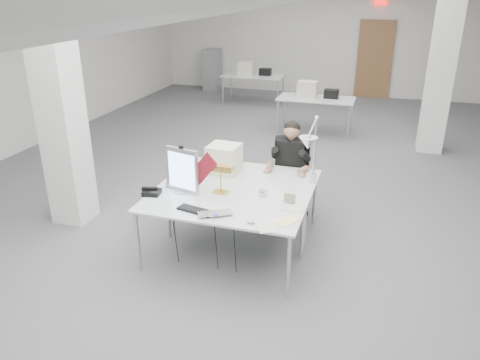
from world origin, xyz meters
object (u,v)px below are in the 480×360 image
at_px(seated_person, 291,154).
at_px(beige_monitor, 224,159).
at_px(office_chair, 290,181).
at_px(laptop, 216,216).
at_px(architect_lamp, 311,155).
at_px(bankers_lamp, 221,180).
at_px(monitor, 182,170).
at_px(desk_main, 221,206).
at_px(desk_phone, 152,192).

xyz_separation_m(seated_person, beige_monitor, (-0.75, -0.53, 0.03)).
height_order(office_chair, laptop, office_chair).
distance_m(beige_monitor, architect_lamp, 1.19).
relative_size(office_chair, laptop, 2.72).
bearing_deg(office_chair, bankers_lamp, -114.47).
bearing_deg(office_chair, laptop, -101.88).
distance_m(monitor, architect_lamp, 1.47).
distance_m(desk_main, office_chair, 1.60).
xyz_separation_m(monitor, bankers_lamp, (0.43, 0.10, -0.11)).
height_order(desk_main, architect_lamp, architect_lamp).
xyz_separation_m(office_chair, desk_phone, (-1.32, -1.48, 0.30)).
relative_size(desk_main, beige_monitor, 4.74).
relative_size(laptop, bankers_lamp, 1.15).
distance_m(bankers_lamp, architect_lamp, 1.07).
distance_m(desk_main, architect_lamp, 1.17).
bearing_deg(beige_monitor, seated_person, 38.89).
relative_size(seated_person, monitor, 1.92).
height_order(office_chair, desk_phone, office_chair).
height_order(desk_main, beige_monitor, beige_monitor).
bearing_deg(seated_person, beige_monitor, -143.55).
relative_size(office_chair, architect_lamp, 1.10).
distance_m(office_chair, monitor, 1.73).
bearing_deg(architect_lamp, beige_monitor, 173.45).
bearing_deg(monitor, seated_person, 65.58).
bearing_deg(desk_main, laptop, -81.01).
bearing_deg(laptop, desk_main, 70.00).
xyz_separation_m(monitor, desk_phone, (-0.31, -0.18, -0.24)).
distance_m(seated_person, architect_lamp, 0.92).
distance_m(desk_phone, beige_monitor, 1.08).
bearing_deg(office_chair, beige_monitor, -141.08).
height_order(desk_main, desk_phone, desk_phone).
bearing_deg(desk_main, beige_monitor, 107.07).
distance_m(monitor, bankers_lamp, 0.45).
bearing_deg(monitor, desk_phone, -135.77).
bearing_deg(desk_phone, bankers_lamp, 12.14).
height_order(desk_main, office_chair, office_chair).
bearing_deg(seated_person, desk_phone, -131.41).
xyz_separation_m(office_chair, architect_lamp, (0.38, -0.84, 0.71)).
height_order(office_chair, beige_monitor, beige_monitor).
bearing_deg(office_chair, seated_person, -88.83).
relative_size(seated_person, laptop, 2.83).
bearing_deg(laptop, beige_monitor, 76.16).
height_order(bankers_lamp, architect_lamp, architect_lamp).
bearing_deg(architect_lamp, office_chair, 120.77).
relative_size(office_chair, beige_monitor, 2.55).
bearing_deg(beige_monitor, desk_main, -69.32).
height_order(desk_main, monitor, monitor).
bearing_deg(bankers_lamp, architect_lamp, 21.72).
bearing_deg(desk_main, office_chair, 72.81).
distance_m(laptop, architect_lamp, 1.33).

